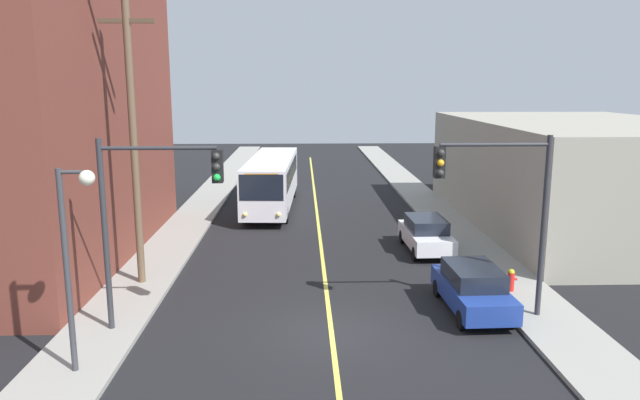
{
  "coord_description": "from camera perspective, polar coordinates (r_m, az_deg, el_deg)",
  "views": [
    {
      "loc": [
        -0.91,
        -17.6,
        7.75
      ],
      "look_at": [
        0.0,
        11.51,
        2.0
      ],
      "focal_mm": 33.23,
      "sensor_mm": 36.0,
      "label": 1
    }
  ],
  "objects": [
    {
      "name": "parked_car_white",
      "position": [
        28.15,
        10.16,
        -3.21
      ],
      "size": [
        1.91,
        4.45,
        1.62
      ],
      "color": "silver",
      "rests_on": "ground"
    },
    {
      "name": "utility_pole_near",
      "position": [
        23.15,
        -17.62,
        7.12
      ],
      "size": [
        2.4,
        0.28,
        11.3
      ],
      "color": "brown",
      "rests_on": "sidewalk_left"
    },
    {
      "name": "fire_hydrant",
      "position": [
        23.3,
        17.91,
        -7.3
      ],
      "size": [
        0.44,
        0.26,
        0.84
      ],
      "color": "red",
      "rests_on": "sidewalk_right"
    },
    {
      "name": "traffic_signal_right_corner",
      "position": [
        19.8,
        16.85,
        0.67
      ],
      "size": [
        3.75,
        0.48,
        6.0
      ],
      "color": "#2D2D33",
      "rests_on": "sidewalk_right"
    },
    {
      "name": "sidewalk_right",
      "position": [
        29.79,
        14.21,
        -4.11
      ],
      "size": [
        2.5,
        90.0,
        0.15
      ],
      "primitive_type": "cube",
      "color": "gray",
      "rests_on": "ground"
    },
    {
      "name": "lane_stripe_center",
      "position": [
        33.52,
        -0.19,
        -2.19
      ],
      "size": [
        0.16,
        60.0,
        0.01
      ],
      "primitive_type": "cube",
      "color": "#D8CC4C",
      "rests_on": "ground"
    },
    {
      "name": "building_right_warehouse",
      "position": [
        35.5,
        23.97,
        2.34
      ],
      "size": [
        12.0,
        19.8,
        5.78
      ],
      "color": "gray",
      "rests_on": "ground"
    },
    {
      "name": "traffic_signal_left_corner",
      "position": [
        18.65,
        -15.73,
        0.1
      ],
      "size": [
        3.75,
        0.48,
        6.0
      ],
      "color": "#2D2D33",
      "rests_on": "sidewalk_left"
    },
    {
      "name": "parked_car_blue",
      "position": [
        21.21,
        14.48,
        -8.2
      ],
      "size": [
        1.94,
        4.45,
        1.62
      ],
      "color": "navy",
      "rests_on": "ground"
    },
    {
      "name": "ground_plane",
      "position": [
        19.25,
        1.09,
        -12.56
      ],
      "size": [
        120.0,
        120.0,
        0.0
      ],
      "primitive_type": "plane",
      "color": "black"
    },
    {
      "name": "street_lamp_left",
      "position": [
        16.59,
        -22.68,
        -3.69
      ],
      "size": [
        0.98,
        0.4,
        5.5
      ],
      "color": "#38383D",
      "rests_on": "sidewalk_left"
    },
    {
      "name": "building_left_brick",
      "position": [
        29.31,
        -27.43,
        6.96
      ],
      "size": [
        10.0,
        17.61,
        12.46
      ],
      "color": "brown",
      "rests_on": "ground"
    },
    {
      "name": "city_bus",
      "position": [
        37.29,
        -4.66,
        1.98
      ],
      "size": [
        3.07,
        12.24,
        3.2
      ],
      "color": "silver",
      "rests_on": "ground"
    },
    {
      "name": "sidewalk_left",
      "position": [
        29.34,
        -14.24,
        -4.35
      ],
      "size": [
        2.5,
        90.0,
        0.15
      ],
      "primitive_type": "cube",
      "color": "gray",
      "rests_on": "ground"
    }
  ]
}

